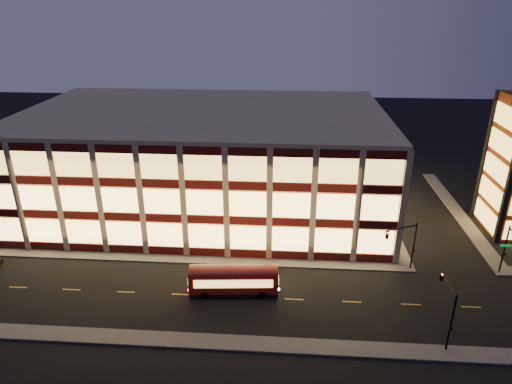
{
  "coord_description": "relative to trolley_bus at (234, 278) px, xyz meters",
  "views": [
    {
      "loc": [
        8.84,
        -45.53,
        29.12
      ],
      "look_at": [
        5.0,
        8.0,
        6.08
      ],
      "focal_mm": 32.0,
      "sensor_mm": 36.0,
      "label": 1
    }
  ],
  "objects": [
    {
      "name": "sidewalk_office_south",
      "position": [
        -6.58,
        6.19,
        -1.68
      ],
      "size": [
        54.0,
        2.0,
        0.15
      ],
      "primitive_type": "cube",
      "color": "#514F4C",
      "rests_on": "ground"
    },
    {
      "name": "trolley_bus",
      "position": [
        0.0,
        0.0,
        0.0
      ],
      "size": [
        9.48,
        3.12,
        3.16
      ],
      "rotation": [
        0.0,
        0.0,
        0.08
      ],
      "color": "maroon",
      "rests_on": "ground"
    },
    {
      "name": "sidewalk_near",
      "position": [
        -3.58,
        -7.81,
        -1.68
      ],
      "size": [
        100.0,
        2.0,
        0.15
      ],
      "primitive_type": "cube",
      "color": "#514F4C",
      "rests_on": "ground"
    },
    {
      "name": "sidewalk_office_east",
      "position": [
        19.42,
        22.19,
        -1.68
      ],
      "size": [
        2.0,
        30.0,
        0.15
      ],
      "primitive_type": "cube",
      "color": "#514F4C",
      "rests_on": "ground"
    },
    {
      "name": "ground",
      "position": [
        -3.58,
        5.19,
        -1.75
      ],
      "size": [
        200.0,
        200.0,
        0.0
      ],
      "primitive_type": "plane",
      "color": "black",
      "rests_on": "ground"
    },
    {
      "name": "traffic_signal_near",
      "position": [
        19.92,
        -5.84,
        2.38
      ],
      "size": [
        0.32,
        4.45,
        6.0
      ],
      "color": "black",
      "rests_on": "ground"
    },
    {
      "name": "office_building",
      "position": [
        -6.5,
        22.11,
        5.5
      ],
      "size": [
        50.45,
        30.45,
        14.5
      ],
      "color": "tan",
      "rests_on": "ground"
    },
    {
      "name": "sidewalk_tower_west",
      "position": [
        30.42,
        22.19,
        -1.68
      ],
      "size": [
        2.0,
        30.0,
        0.15
      ],
      "primitive_type": "cube",
      "color": "#514F4C",
      "rests_on": "ground"
    },
    {
      "name": "traffic_signal_right",
      "position": [
        29.92,
        4.57,
        2.35
      ],
      "size": [
        1.2,
        4.37,
        6.0
      ],
      "color": "black",
      "rests_on": "ground"
    },
    {
      "name": "traffic_signal_far",
      "position": [
        18.63,
        5.43,
        2.36
      ],
      "size": [
        3.79,
        1.87,
        6.0
      ],
      "color": "black",
      "rests_on": "ground"
    }
  ]
}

